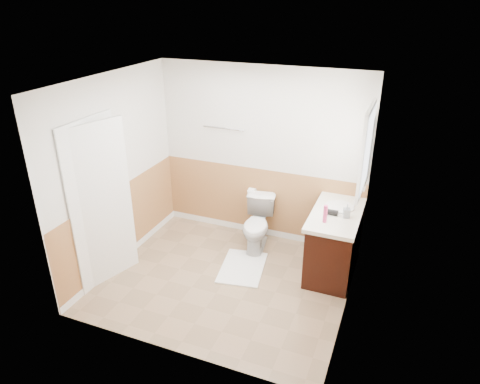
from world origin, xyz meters
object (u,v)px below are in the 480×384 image
at_px(bath_mat, 242,267).
at_px(lotion_bottle, 325,214).
at_px(soap_dispenser, 347,211).
at_px(toilet, 257,225).
at_px(vanity_cabinet, 334,244).

distance_m(bath_mat, lotion_bottle, 1.39).
bearing_deg(bath_mat, soap_dispenser, 14.80).
xyz_separation_m(toilet, soap_dispenser, (1.23, -0.25, 0.57)).
xyz_separation_m(toilet, lotion_bottle, (1.01, -0.47, 0.60)).
distance_m(bath_mat, soap_dispenser, 1.57).
height_order(lotion_bottle, soap_dispenser, lotion_bottle).
xyz_separation_m(bath_mat, vanity_cabinet, (1.11, 0.41, 0.39)).
bearing_deg(bath_mat, vanity_cabinet, 20.20).
height_order(toilet, soap_dispenser, soap_dispenser).
xyz_separation_m(bath_mat, soap_dispenser, (1.23, 0.32, 0.93)).
bearing_deg(soap_dispenser, toilet, 168.62).
height_order(toilet, bath_mat, toilet).
height_order(bath_mat, soap_dispenser, soap_dispenser).
height_order(vanity_cabinet, soap_dispenser, soap_dispenser).
relative_size(toilet, vanity_cabinet, 0.66).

